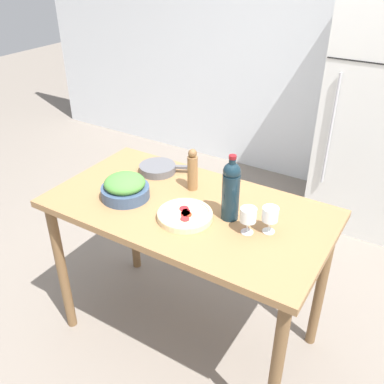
% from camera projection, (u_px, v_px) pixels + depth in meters
% --- Properties ---
extents(ground_plane, '(14.00, 14.00, 0.00)m').
position_uv_depth(ground_plane, '(189.00, 332.00, 2.59)').
color(ground_plane, slate).
extents(wall_back, '(6.40, 0.08, 2.60)m').
position_uv_depth(wall_back, '(330.00, 44.00, 3.57)').
color(wall_back, silver).
rests_on(wall_back, ground_plane).
extents(refrigerator, '(0.79, 0.72, 1.89)m').
position_uv_depth(refrigerator, '(383.00, 111.00, 3.20)').
color(refrigerator, silver).
rests_on(refrigerator, ground_plane).
extents(prep_counter, '(1.41, 0.77, 0.91)m').
position_uv_depth(prep_counter, '(188.00, 225.00, 2.19)').
color(prep_counter, olive).
rests_on(prep_counter, ground_plane).
extents(wine_bottle, '(0.08, 0.08, 0.33)m').
position_uv_depth(wine_bottle, '(231.00, 190.00, 1.96)').
color(wine_bottle, '#142833').
rests_on(wine_bottle, prep_counter).
extents(wine_glass_near, '(0.07, 0.07, 0.13)m').
position_uv_depth(wine_glass_near, '(248.00, 216.00, 1.89)').
color(wine_glass_near, silver).
rests_on(wine_glass_near, prep_counter).
extents(wine_glass_far, '(0.07, 0.07, 0.13)m').
position_uv_depth(wine_glass_far, '(270.00, 215.00, 1.90)').
color(wine_glass_far, silver).
rests_on(wine_glass_far, prep_counter).
extents(pepper_mill, '(0.05, 0.05, 0.23)m').
position_uv_depth(pepper_mill, '(193.00, 170.00, 2.22)').
color(pepper_mill, olive).
rests_on(pepper_mill, prep_counter).
extents(salad_bowl, '(0.25, 0.25, 0.13)m').
position_uv_depth(salad_bowl, '(125.00, 187.00, 2.17)').
color(salad_bowl, '#384C6B').
rests_on(salad_bowl, prep_counter).
extents(homemade_pizza, '(0.27, 0.27, 0.04)m').
position_uv_depth(homemade_pizza, '(185.00, 215.00, 2.03)').
color(homemade_pizza, beige).
rests_on(homemade_pizza, prep_counter).
extents(cast_iron_skillet, '(0.31, 0.22, 0.04)m').
position_uv_depth(cast_iron_skillet, '(158.00, 168.00, 2.43)').
color(cast_iron_skillet, '#56565B').
rests_on(cast_iron_skillet, prep_counter).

